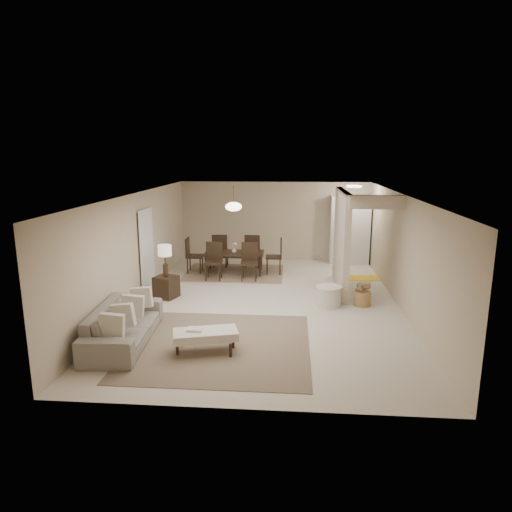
# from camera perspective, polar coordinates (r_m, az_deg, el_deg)

# --- Properties ---
(floor) EXTENTS (9.00, 9.00, 0.00)m
(floor) POSITION_cam_1_polar(r_m,az_deg,el_deg) (10.59, 1.26, -5.89)
(floor) COLOR beige
(floor) RESTS_ON ground
(ceiling) EXTENTS (9.00, 9.00, 0.00)m
(ceiling) POSITION_cam_1_polar(r_m,az_deg,el_deg) (10.08, 1.33, 7.71)
(ceiling) COLOR white
(ceiling) RESTS_ON back_wall
(back_wall) EXTENTS (6.00, 0.00, 6.00)m
(back_wall) POSITION_cam_1_polar(r_m,az_deg,el_deg) (14.69, 2.33, 4.38)
(back_wall) COLOR #C6B296
(back_wall) RESTS_ON floor
(left_wall) EXTENTS (0.00, 9.00, 9.00)m
(left_wall) POSITION_cam_1_polar(r_m,az_deg,el_deg) (10.85, -14.72, 0.98)
(left_wall) COLOR #C6B296
(left_wall) RESTS_ON floor
(right_wall) EXTENTS (0.00, 9.00, 9.00)m
(right_wall) POSITION_cam_1_polar(r_m,az_deg,el_deg) (10.53, 17.82, 0.43)
(right_wall) COLOR #C6B296
(right_wall) RESTS_ON floor
(partition) EXTENTS (0.15, 2.50, 2.50)m
(partition) POSITION_cam_1_polar(r_m,az_deg,el_deg) (11.54, 10.63, 1.87)
(partition) COLOR #C6B296
(partition) RESTS_ON floor
(doorway) EXTENTS (0.04, 0.90, 2.04)m
(doorway) POSITION_cam_1_polar(r_m,az_deg,el_deg) (11.45, -13.54, 0.47)
(doorway) COLOR black
(doorway) RESTS_ON floor
(pantry_cabinet) EXTENTS (1.20, 0.55, 2.10)m
(pantry_cabinet) POSITION_cam_1_polar(r_m,az_deg,el_deg) (14.47, 11.61, 3.20)
(pantry_cabinet) COLOR silver
(pantry_cabinet) RESTS_ON floor
(flush_light) EXTENTS (0.44, 0.44, 0.05)m
(flush_light) POSITION_cam_1_polar(r_m,az_deg,el_deg) (13.37, 12.15, 8.50)
(flush_light) COLOR white
(flush_light) RESTS_ON ceiling
(living_rug) EXTENTS (3.20, 3.20, 0.01)m
(living_rug) POSITION_cam_1_polar(r_m,az_deg,el_deg) (8.39, -4.52, -11.03)
(living_rug) COLOR brown
(living_rug) RESTS_ON floor
(sofa) EXTENTS (2.41, 1.08, 0.69)m
(sofa) POSITION_cam_1_polar(r_m,az_deg,el_deg) (8.71, -16.22, -8.21)
(sofa) COLOR gray
(sofa) RESTS_ON floor
(ottoman_bench) EXTENTS (1.19, 0.78, 0.39)m
(ottoman_bench) POSITION_cam_1_polar(r_m,az_deg,el_deg) (8.03, -6.33, -9.79)
(ottoman_bench) COLOR beige
(ottoman_bench) RESTS_ON living_rug
(side_table) EXTENTS (0.61, 0.61, 0.53)m
(side_table) POSITION_cam_1_polar(r_m,az_deg,el_deg) (11.11, -11.15, -3.82)
(side_table) COLOR black
(side_table) RESTS_ON floor
(table_lamp) EXTENTS (0.32, 0.32, 0.76)m
(table_lamp) POSITION_cam_1_polar(r_m,az_deg,el_deg) (10.91, -11.33, 0.34)
(table_lamp) COLOR #442D1D
(table_lamp) RESTS_ON side_table
(round_pouf) EXTENTS (0.59, 0.59, 0.46)m
(round_pouf) POSITION_cam_1_polar(r_m,az_deg,el_deg) (10.44, 9.02, -5.00)
(round_pouf) COLOR beige
(round_pouf) RESTS_ON floor
(wicker_basket) EXTENTS (0.48, 0.48, 0.33)m
(wicker_basket) POSITION_cam_1_polar(r_m,az_deg,el_deg) (10.65, 13.15, -5.20)
(wicker_basket) COLOR olive
(wicker_basket) RESTS_ON floor
(dining_rug) EXTENTS (2.80, 2.10, 0.01)m
(dining_rug) POSITION_cam_1_polar(r_m,az_deg,el_deg) (13.19, -2.73, -2.11)
(dining_rug) COLOR #866C53
(dining_rug) RESTS_ON floor
(dining_table) EXTENTS (1.72, 0.99, 0.59)m
(dining_table) POSITION_cam_1_polar(r_m,az_deg,el_deg) (13.12, -2.75, -0.88)
(dining_table) COLOR black
(dining_table) RESTS_ON dining_rug
(dining_chairs) EXTENTS (2.74, 2.01, 1.02)m
(dining_chairs) POSITION_cam_1_polar(r_m,az_deg,el_deg) (13.07, -2.76, 0.02)
(dining_chairs) COLOR black
(dining_chairs) RESTS_ON dining_rug
(vase) EXTENTS (0.16, 0.16, 0.14)m
(vase) POSITION_cam_1_polar(r_m,az_deg,el_deg) (13.04, -2.76, 0.70)
(vase) COLOR white
(vase) RESTS_ON dining_table
(yellow_mat) EXTENTS (1.03, 0.68, 0.01)m
(yellow_mat) POSITION_cam_1_polar(r_m,az_deg,el_deg) (12.98, 13.48, -2.70)
(yellow_mat) COLOR gold
(yellow_mat) RESTS_ON floor
(pendant_light) EXTENTS (0.46, 0.46, 0.71)m
(pendant_light) POSITION_cam_1_polar(r_m,az_deg,el_deg) (12.84, -2.82, 6.18)
(pendant_light) COLOR #442D1D
(pendant_light) RESTS_ON ceiling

